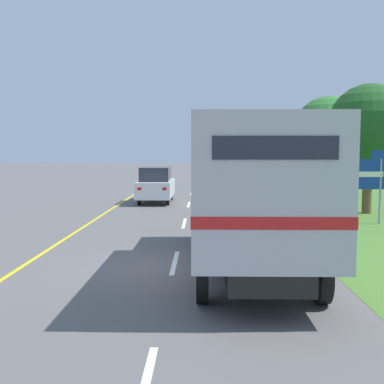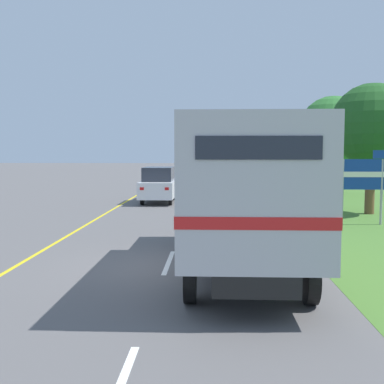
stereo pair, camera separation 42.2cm
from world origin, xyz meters
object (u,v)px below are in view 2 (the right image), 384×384
roadside_tree_mid (333,131)px  highway_sign (364,177)px  lead_car_white (159,185)px  roadside_tree_near (372,125)px  horse_trailer_truck (242,188)px

roadside_tree_mid → highway_sign: bearing=-98.6°
lead_car_white → roadside_tree_near: roadside_tree_near is taller
roadside_tree_near → roadside_tree_mid: 9.54m
roadside_tree_near → roadside_tree_mid: (0.64, 9.52, 0.13)m
highway_sign → roadside_tree_mid: (1.93, 12.72, 2.26)m
roadside_tree_near → roadside_tree_mid: size_ratio=0.92×
lead_car_white → highway_sign: highway_sign is taller
roadside_tree_near → highway_sign: bearing=-111.9°
horse_trailer_truck → lead_car_white: bearing=103.6°
roadside_tree_near → horse_trailer_truck: bearing=-121.1°
horse_trailer_truck → highway_sign: size_ratio=2.92×
highway_sign → lead_car_white: bearing=138.7°
horse_trailer_truck → highway_sign: 8.89m
highway_sign → roadside_tree_mid: bearing=81.4°
lead_car_white → roadside_tree_mid: (10.60, 5.10, 3.12)m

